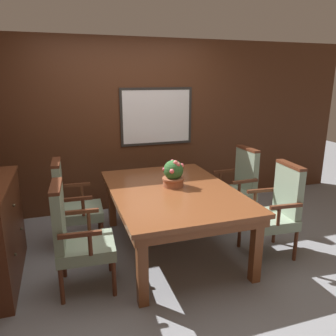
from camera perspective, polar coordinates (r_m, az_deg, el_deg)
name	(u,v)px	position (r m, az deg, el deg)	size (l,w,h in m)	color
ground_plane	(163,259)	(3.69, -0.96, -15.62)	(14.00, 14.00, 0.00)	gray
wall_back	(129,126)	(4.81, -6.84, 7.22)	(7.20, 0.08, 2.45)	#4C2816
dining_table	(172,196)	(3.63, 0.74, -4.97)	(1.32, 1.89, 0.72)	brown
chair_left_near	(75,235)	(3.12, -15.81, -11.23)	(0.54, 0.55, 1.03)	#562B19
chair_right_near	(276,208)	(3.78, 18.30, -6.65)	(0.55, 0.55, 1.03)	#562B19
chair_right_far	(237,185)	(4.45, 11.97, -2.83)	(0.53, 0.54, 1.03)	#562B19
chair_left_far	(71,202)	(3.91, -16.46, -5.73)	(0.53, 0.54, 1.03)	#562B19
potted_plant	(173,174)	(3.65, 0.95, -1.04)	(0.25, 0.25, 0.31)	#9E5638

